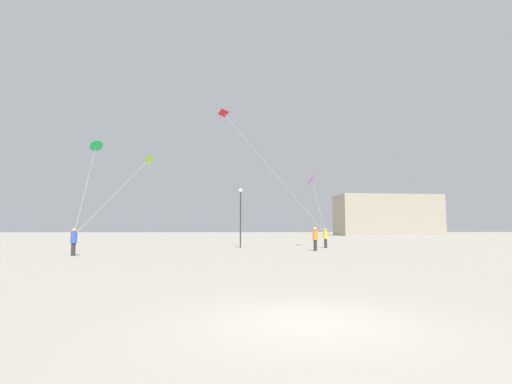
{
  "coord_description": "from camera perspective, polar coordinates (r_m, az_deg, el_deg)",
  "views": [
    {
      "loc": [
        -1.42,
        -7.1,
        1.77
      ],
      "look_at": [
        0.0,
        17.59,
        4.16
      ],
      "focal_mm": 26.14,
      "sensor_mm": 36.0,
      "label": 1
    }
  ],
  "objects": [
    {
      "name": "person_in_yellow",
      "position": [
        33.76,
        10.6,
        -6.81
      ],
      "size": [
        0.38,
        0.38,
        1.73
      ],
      "rotation": [
        0.0,
        0.0,
        0.01
      ],
      "color": "#2D2D33",
      "rests_on": "ground_plane"
    },
    {
      "name": "kite_magenta_delta",
      "position": [
        35.37,
        8.48,
        2.0
      ],
      "size": [
        1.24,
        2.3,
        5.48
      ],
      "color": "#D12899"
    },
    {
      "name": "kite_emerald_diamond",
      "position": [
        38.27,
        -23.27,
        6.49
      ],
      "size": [
        3.57,
        11.44,
        8.68
      ],
      "color": "green"
    },
    {
      "name": "kite_lime_delta",
      "position": [
        31.86,
        -16.33,
        4.52
      ],
      "size": [
        3.57,
        6.7,
        6.35
      ],
      "color": "#8CD12D"
    },
    {
      "name": "building_left_hall",
      "position": [
        94.27,
        19.48,
        -3.37
      ],
      "size": [
        24.64,
        10.15,
        9.57
      ],
      "color": "#A39984",
      "rests_on": "ground_plane"
    },
    {
      "name": "person_in_orange",
      "position": [
        29.6,
        9.04,
        -6.94
      ],
      "size": [
        0.4,
        0.4,
        1.82
      ],
      "rotation": [
        0.0,
        0.0,
        4.91
      ],
      "color": "#2D2D33",
      "rests_on": "ground_plane"
    },
    {
      "name": "lamppost_west",
      "position": [
        33.87,
        -2.38,
        -2.49
      ],
      "size": [
        0.36,
        0.36,
        5.35
      ],
      "color": "#2D2D30",
      "rests_on": "ground_plane"
    },
    {
      "name": "ground_plane",
      "position": [
        7.45,
        8.23,
        -19.18
      ],
      "size": [
        300.0,
        300.0,
        0.0
      ],
      "primitive_type": "plane",
      "color": "#9E9689"
    },
    {
      "name": "person_in_blue",
      "position": [
        26.66,
        -26.12,
        -6.69
      ],
      "size": [
        0.38,
        0.38,
        1.76
      ],
      "rotation": [
        0.0,
        0.0,
        0.4
      ],
      "color": "#2D2D33",
      "rests_on": "ground_plane"
    },
    {
      "name": "kite_crimson_delta",
      "position": [
        38.63,
        -4.43,
        11.28
      ],
      "size": [
        9.79,
        4.86,
        12.45
      ],
      "color": "red"
    }
  ]
}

